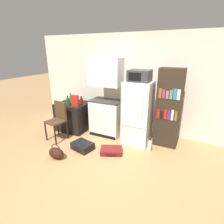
{
  "coord_description": "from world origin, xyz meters",
  "views": [
    {
      "loc": [
        1.46,
        -2.44,
        2.13
      ],
      "look_at": [
        -0.13,
        0.85,
        0.84
      ],
      "focal_mm": 28.0,
      "sensor_mm": 36.0,
      "label": 1
    }
  ],
  "objects_px": {
    "bottle_ketchup_red": "(81,101)",
    "suitcase_small_flat": "(83,146)",
    "cereal_box": "(75,101)",
    "bottle_olive_oil": "(71,99)",
    "water_bottle_front": "(150,146)",
    "suitcase_large_flat": "(111,151)",
    "chair": "(58,117)",
    "side_table": "(74,116)",
    "bowl": "(62,104)",
    "handbag": "(56,153)",
    "bookshelf": "(168,109)",
    "bottle_green_tall": "(68,102)",
    "kitchen_hutch": "(106,101)",
    "refrigerator": "(138,113)",
    "microwave": "(140,76)"
  },
  "relations": [
    {
      "from": "microwave",
      "to": "water_bottle_front",
      "type": "bearing_deg",
      "value": -37.33
    },
    {
      "from": "bottle_ketchup_red",
      "to": "cereal_box",
      "type": "height_order",
      "value": "cereal_box"
    },
    {
      "from": "bowl",
      "to": "chair",
      "type": "xyz_separation_m",
      "value": [
        0.19,
        -0.37,
        -0.22
      ]
    },
    {
      "from": "side_table",
      "to": "bowl",
      "type": "relative_size",
      "value": 5.54
    },
    {
      "from": "microwave",
      "to": "handbag",
      "type": "relative_size",
      "value": 1.31
    },
    {
      "from": "refrigerator",
      "to": "cereal_box",
      "type": "bearing_deg",
      "value": -169.36
    },
    {
      "from": "bookshelf",
      "to": "bottle_green_tall",
      "type": "relative_size",
      "value": 7.05
    },
    {
      "from": "water_bottle_front",
      "to": "suitcase_small_flat",
      "type": "bearing_deg",
      "value": -157.1
    },
    {
      "from": "bowl",
      "to": "cereal_box",
      "type": "bearing_deg",
      "value": 3.85
    },
    {
      "from": "microwave",
      "to": "bottle_olive_oil",
      "type": "bearing_deg",
      "value": -179.09
    },
    {
      "from": "bowl",
      "to": "suitcase_small_flat",
      "type": "xyz_separation_m",
      "value": [
        1.02,
        -0.57,
        -0.71
      ]
    },
    {
      "from": "microwave",
      "to": "bowl",
      "type": "height_order",
      "value": "microwave"
    },
    {
      "from": "bowl",
      "to": "kitchen_hutch",
      "type": "bearing_deg",
      "value": 18.57
    },
    {
      "from": "bottle_ketchup_red",
      "to": "handbag",
      "type": "relative_size",
      "value": 0.55
    },
    {
      "from": "bottle_olive_oil",
      "to": "refrigerator",
      "type": "bearing_deg",
      "value": 0.95
    },
    {
      "from": "bottle_olive_oil",
      "to": "suitcase_large_flat",
      "type": "bearing_deg",
      "value": -24.15
    },
    {
      "from": "side_table",
      "to": "bottle_olive_oil",
      "type": "distance_m",
      "value": 0.5
    },
    {
      "from": "microwave",
      "to": "bottle_green_tall",
      "type": "distance_m",
      "value": 1.97
    },
    {
      "from": "bottle_olive_oil",
      "to": "bottle_ketchup_red",
      "type": "bearing_deg",
      "value": 4.81
    },
    {
      "from": "suitcase_small_flat",
      "to": "water_bottle_front",
      "type": "relative_size",
      "value": 1.69
    },
    {
      "from": "cereal_box",
      "to": "suitcase_large_flat",
      "type": "xyz_separation_m",
      "value": [
        1.24,
        -0.45,
        -0.87
      ]
    },
    {
      "from": "bookshelf",
      "to": "cereal_box",
      "type": "xyz_separation_m",
      "value": [
        -2.24,
        -0.45,
        0.02
      ]
    },
    {
      "from": "bookshelf",
      "to": "bottle_green_tall",
      "type": "xyz_separation_m",
      "value": [
        -2.46,
        -0.46,
        -0.02
      ]
    },
    {
      "from": "refrigerator",
      "to": "suitcase_small_flat",
      "type": "relative_size",
      "value": 2.85
    },
    {
      "from": "kitchen_hutch",
      "to": "bowl",
      "type": "height_order",
      "value": "kitchen_hutch"
    },
    {
      "from": "bottle_ketchup_red",
      "to": "suitcase_large_flat",
      "type": "relative_size",
      "value": 0.36
    },
    {
      "from": "suitcase_large_flat",
      "to": "kitchen_hutch",
      "type": "bearing_deg",
      "value": 100.11
    },
    {
      "from": "side_table",
      "to": "handbag",
      "type": "xyz_separation_m",
      "value": [
        0.56,
        -1.36,
        -0.26
      ]
    },
    {
      "from": "microwave",
      "to": "handbag",
      "type": "xyz_separation_m",
      "value": [
        -1.27,
        -1.43,
        -1.49
      ]
    },
    {
      "from": "water_bottle_front",
      "to": "bottle_olive_oil",
      "type": "bearing_deg",
      "value": 173.21
    },
    {
      "from": "bottle_green_tall",
      "to": "cereal_box",
      "type": "xyz_separation_m",
      "value": [
        0.22,
        0.01,
        0.04
      ]
    },
    {
      "from": "side_table",
      "to": "microwave",
      "type": "bearing_deg",
      "value": 1.97
    },
    {
      "from": "bowl",
      "to": "handbag",
      "type": "height_order",
      "value": "bowl"
    },
    {
      "from": "kitchen_hutch",
      "to": "water_bottle_front",
      "type": "distance_m",
      "value": 1.53
    },
    {
      "from": "kitchen_hutch",
      "to": "suitcase_small_flat",
      "type": "distance_m",
      "value": 1.27
    },
    {
      "from": "kitchen_hutch",
      "to": "bowl",
      "type": "relative_size",
      "value": 13.36
    },
    {
      "from": "chair",
      "to": "side_table",
      "type": "bearing_deg",
      "value": 101.42
    },
    {
      "from": "refrigerator",
      "to": "chair",
      "type": "bearing_deg",
      "value": -158.95
    },
    {
      "from": "bookshelf",
      "to": "bowl",
      "type": "distance_m",
      "value": 2.71
    },
    {
      "from": "bottle_green_tall",
      "to": "cereal_box",
      "type": "distance_m",
      "value": 0.23
    },
    {
      "from": "bottle_green_tall",
      "to": "water_bottle_front",
      "type": "height_order",
      "value": "bottle_green_tall"
    },
    {
      "from": "bottle_olive_oil",
      "to": "water_bottle_front",
      "type": "height_order",
      "value": "bottle_olive_oil"
    },
    {
      "from": "bottle_ketchup_red",
      "to": "suitcase_small_flat",
      "type": "relative_size",
      "value": 0.38
    },
    {
      "from": "cereal_box",
      "to": "suitcase_small_flat",
      "type": "xyz_separation_m",
      "value": [
        0.59,
        -0.6,
        -0.84
      ]
    },
    {
      "from": "cereal_box",
      "to": "water_bottle_front",
      "type": "bearing_deg",
      "value": -0.39
    },
    {
      "from": "side_table",
      "to": "kitchen_hutch",
      "type": "height_order",
      "value": "kitchen_hutch"
    },
    {
      "from": "microwave",
      "to": "water_bottle_front",
      "type": "xyz_separation_m",
      "value": [
        0.4,
        -0.31,
        -1.48
      ]
    },
    {
      "from": "microwave",
      "to": "cereal_box",
      "type": "relative_size",
      "value": 1.57
    },
    {
      "from": "suitcase_large_flat",
      "to": "chair",
      "type": "bearing_deg",
      "value": 154.65
    },
    {
      "from": "side_table",
      "to": "bowl",
      "type": "height_order",
      "value": "bowl"
    }
  ]
}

